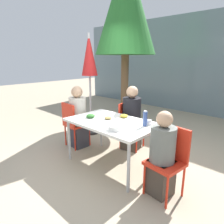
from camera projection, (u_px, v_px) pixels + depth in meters
name	position (u px, v px, depth m)	size (l,w,h in m)	color
ground_plane	(112.00, 164.00, 3.30)	(24.00, 24.00, 0.00)	tan
building_facade	(210.00, 65.00, 5.86)	(10.00, 0.20, 3.00)	slate
dining_table	(112.00, 125.00, 3.12)	(1.41, 0.87, 0.74)	white
chair_left	(73.00, 121.00, 3.82)	(0.42, 0.42, 0.88)	red
person_left	(78.00, 119.00, 3.83)	(0.32, 0.32, 1.19)	#383842
chair_right	(169.00, 156.00, 2.46)	(0.44, 0.44, 0.88)	red
person_right	(162.00, 156.00, 2.45)	(0.31, 0.31, 1.10)	#473D33
chair_far	(129.00, 121.00, 3.83)	(0.48, 0.48, 0.88)	red
person_far	(131.00, 120.00, 3.73)	(0.36, 0.36, 1.21)	#473D33
closed_umbrella	(89.00, 61.00, 4.28)	(0.36, 0.36, 2.20)	#333333
plate_0	(108.00, 119.00, 3.17)	(0.21, 0.21, 0.06)	white
plate_1	(91.00, 117.00, 3.25)	(0.27, 0.27, 0.07)	white
plate_2	(124.00, 117.00, 3.27)	(0.23, 0.23, 0.06)	white
bottle	(145.00, 119.00, 2.87)	(0.06, 0.06, 0.23)	#334C8E
drinking_cup	(149.00, 122.00, 2.93)	(0.07, 0.07, 0.08)	white
salad_bowl	(115.00, 128.00, 2.73)	(0.20, 0.20, 0.06)	white
tree_behind_right	(126.00, 5.00, 4.82)	(1.53, 1.53, 4.13)	brown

